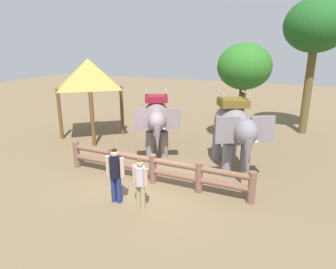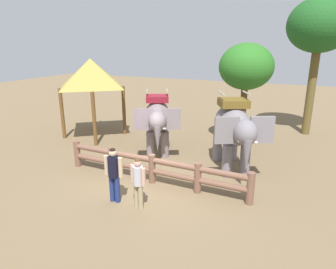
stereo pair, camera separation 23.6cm
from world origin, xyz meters
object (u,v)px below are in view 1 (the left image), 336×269
(log_fence, at_px, (153,167))
(elephant_center, at_px, (233,128))
(tree_far_left, at_px, (316,27))
(elephant_near_left, at_px, (157,119))
(tourist_woman_in_black, at_px, (140,180))
(thatched_shelter, at_px, (89,74))
(tourist_man_in_blue, at_px, (115,172))
(tree_back_center, at_px, (244,68))

(log_fence, xyz_separation_m, elephant_center, (2.31, 2.26, 1.09))
(tree_far_left, bearing_deg, elephant_near_left, -135.80)
(log_fence, height_order, elephant_center, elephant_center)
(log_fence, xyz_separation_m, tourist_woman_in_black, (0.39, -1.68, 0.31))
(log_fence, height_order, thatched_shelter, thatched_shelter)
(thatched_shelter, relative_size, tree_far_left, 0.58)
(tourist_man_in_blue, height_order, tree_far_left, tree_far_left)
(elephant_near_left, xyz_separation_m, tourist_man_in_blue, (0.70, -4.50, -0.55))
(log_fence, xyz_separation_m, elephant_near_left, (-1.16, 2.84, 0.97))
(elephant_near_left, height_order, elephant_center, elephant_center)
(log_fence, distance_m, thatched_shelter, 7.03)
(tourist_woman_in_black, bearing_deg, log_fence, 103.20)
(tourist_woman_in_black, distance_m, tourist_man_in_blue, 0.86)
(elephant_near_left, distance_m, tourist_man_in_blue, 4.59)
(elephant_center, height_order, tree_back_center, tree_back_center)
(tourist_woman_in_black, bearing_deg, elephant_near_left, 109.00)
(tree_far_left, distance_m, tree_back_center, 4.69)
(elephant_near_left, distance_m, tree_back_center, 4.70)
(log_fence, relative_size, tourist_man_in_blue, 3.98)
(tree_far_left, height_order, tree_back_center, tree_far_left)
(elephant_center, xyz_separation_m, thatched_shelter, (-7.62, 1.50, 1.57))
(elephant_near_left, relative_size, elephant_center, 0.93)
(tree_back_center, bearing_deg, tourist_man_in_blue, -109.16)
(elephant_near_left, relative_size, tree_back_center, 0.69)
(tourist_man_in_blue, bearing_deg, elephant_center, 54.72)
(elephant_center, relative_size, thatched_shelter, 0.88)
(tree_back_center, bearing_deg, tree_far_left, 48.02)
(elephant_near_left, distance_m, elephant_center, 3.52)
(log_fence, bearing_deg, elephant_near_left, 112.26)
(log_fence, height_order, tourist_man_in_blue, tourist_man_in_blue)
(elephant_center, relative_size, tourist_woman_in_black, 2.24)
(elephant_near_left, height_order, tourist_woman_in_black, elephant_near_left)
(log_fence, relative_size, tourist_woman_in_black, 4.47)
(tourist_woman_in_black, relative_size, tree_back_center, 0.33)
(log_fence, bearing_deg, elephant_center, 44.37)
(elephant_near_left, distance_m, tourist_woman_in_black, 4.83)
(tourist_man_in_blue, height_order, tree_back_center, tree_back_center)
(elephant_near_left, relative_size, thatched_shelter, 0.82)
(elephant_near_left, distance_m, tree_far_left, 9.37)
(tree_back_center, bearing_deg, elephant_center, -85.44)
(tree_far_left, bearing_deg, log_fence, -119.36)
(log_fence, xyz_separation_m, tree_back_center, (2.04, 5.56, 3.07))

